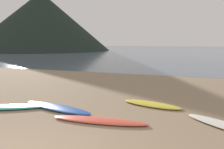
# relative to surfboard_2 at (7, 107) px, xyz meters

# --- Properties ---
(ground_plane) EXTENTS (120.00, 120.00, 0.20)m
(ground_plane) POSITION_rel_surfboard_2_xyz_m (2.60, 7.08, -0.15)
(ground_plane) COLOR #8C7559
(ground_plane) RESTS_ON ground
(ocean_water) EXTENTS (140.00, 100.00, 0.01)m
(ocean_water) POSITION_rel_surfboard_2_xyz_m (2.60, 58.03, -0.05)
(ocean_water) COLOR slate
(ocean_water) RESTS_ON ground
(headland_hill) EXTENTS (34.40, 34.40, 14.62)m
(headland_hill) POSITION_rel_surfboard_2_xyz_m (-28.48, 39.79, 7.26)
(headland_hill) COLOR black
(headland_hill) RESTS_ON ground
(surfboard_2) EXTENTS (2.67, 1.61, 0.09)m
(surfboard_2) POSITION_rel_surfboard_2_xyz_m (0.00, 0.00, 0.00)
(surfboard_2) COLOR teal
(surfboard_2) RESTS_ON ground
(surfboard_3) EXTENTS (2.67, 1.01, 0.10)m
(surfboard_3) POSITION_rel_surfboard_2_xyz_m (1.50, 0.45, 0.00)
(surfboard_3) COLOR #1E479E
(surfboard_3) RESTS_ON ground
(surfboard_4) EXTENTS (2.61, 0.73, 0.08)m
(surfboard_4) POSITION_rel_surfboard_2_xyz_m (3.17, -0.09, -0.01)
(surfboard_4) COLOR #D84C38
(surfboard_4) RESTS_ON ground
(surfboard_5) EXTENTS (2.03, 0.98, 0.08)m
(surfboard_5) POSITION_rel_surfboard_2_xyz_m (4.30, 1.75, -0.01)
(surfboard_5) COLOR yellow
(surfboard_5) RESTS_ON ground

